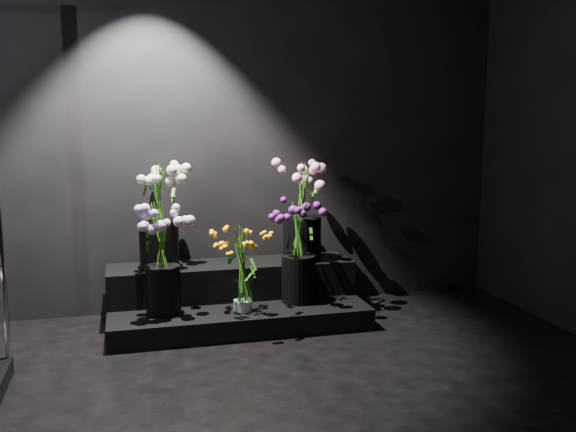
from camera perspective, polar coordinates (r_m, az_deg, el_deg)
name	(u,v)px	position (r m, az deg, el deg)	size (l,w,h in m)	color
floor	(316,430)	(3.05, 2.50, -18.51)	(4.00, 4.00, 0.00)	black
wall_back	(236,116)	(4.66, -4.67, 8.86)	(4.00, 4.00, 0.00)	black
display_riser	(235,297)	(4.49, -4.75, -7.23)	(1.71, 0.76, 0.38)	black
bouquet_orange_bells	(243,267)	(4.16, -4.06, -4.59)	(0.35, 0.35, 0.56)	white
bouquet_lilac	(162,251)	(4.15, -11.13, -3.06)	(0.41, 0.41, 0.71)	black
bouquet_purple	(299,245)	(4.34, 0.94, -2.63)	(0.36, 0.36, 0.70)	black
bouquet_cream_roses	(158,209)	(4.37, -11.48, 0.62)	(0.48, 0.48, 0.71)	black
bouquet_pink_roses	(302,207)	(4.54, 1.26, 0.80)	(0.39, 0.39, 0.68)	black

